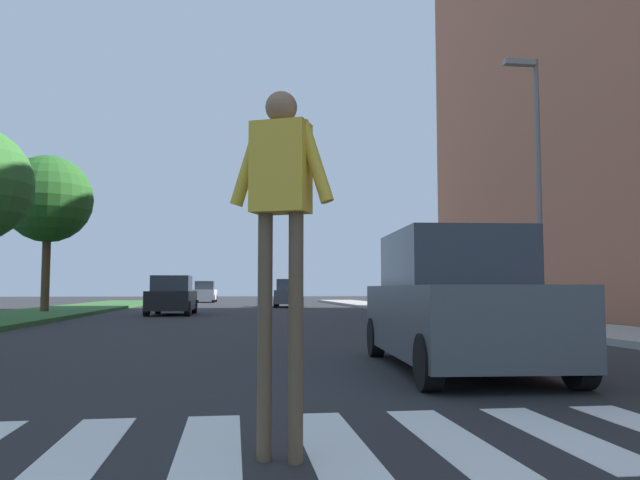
# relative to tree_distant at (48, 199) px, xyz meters

# --- Properties ---
(ground_plane) EXTENTS (140.00, 140.00, 0.00)m
(ground_plane) POSITION_rel_tree_distant_xyz_m (8.53, -2.98, -5.10)
(ground_plane) COLOR #262628
(crosswalk) EXTENTS (6.75, 2.20, 0.01)m
(crosswalk) POSITION_rel_tree_distant_xyz_m (8.53, -24.83, -5.10)
(crosswalk) COLOR silver
(crosswalk) RESTS_ON ground_plane
(median_strip) EXTENTS (4.36, 64.00, 0.15)m
(median_strip) POSITION_rel_tree_distant_xyz_m (0.00, -4.98, -5.03)
(median_strip) COLOR #2D5B28
(median_strip) RESTS_ON ground_plane
(tree_distant) EXTENTS (3.88, 3.88, 6.92)m
(tree_distant) POSITION_rel_tree_distant_xyz_m (0.00, 0.00, 0.00)
(tree_distant) COLOR #4C3823
(tree_distant) RESTS_ON median_strip
(sidewalk_right) EXTENTS (3.00, 64.00, 0.15)m
(sidewalk_right) POSITION_rel_tree_distant_xyz_m (17.22, -4.98, -5.03)
(sidewalk_right) COLOR #9E9991
(sidewalk_right) RESTS_ON ground_plane
(street_lamp_right) EXTENTS (1.02, 0.24, 7.50)m
(street_lamp_right) POSITION_rel_tree_distant_xyz_m (16.62, -12.81, -0.51)
(street_lamp_right) COLOR slate
(street_lamp_right) RESTS_ON sidewalk_right
(pedestrian_performer) EXTENTS (0.72, 0.38, 2.49)m
(pedestrian_performer) POSITION_rel_tree_distant_xyz_m (8.55, -25.31, -3.44)
(pedestrian_performer) COLOR brown
(pedestrian_performer) RESTS_ON ground_plane
(suv_crossing) EXTENTS (2.23, 4.71, 1.97)m
(suv_crossing) POSITION_rel_tree_distant_xyz_m (11.38, -20.79, -4.17)
(suv_crossing) COLOR #474C51
(suv_crossing) RESTS_ON ground_plane
(sedan_midblock) EXTENTS (1.99, 4.17, 1.70)m
(sedan_midblock) POSITION_rel_tree_distant_xyz_m (5.57, -0.95, -4.31)
(sedan_midblock) COLOR black
(sedan_midblock) RESTS_ON ground_plane
(sedan_distant) EXTENTS (2.20, 4.50, 1.74)m
(sedan_distant) POSITION_rel_tree_distant_xyz_m (11.69, 10.47, -4.30)
(sedan_distant) COLOR #474C51
(sedan_distant) RESTS_ON ground_plane
(sedan_far_horizon) EXTENTS (1.93, 4.42, 1.77)m
(sedan_far_horizon) POSITION_rel_tree_distant_xyz_m (5.87, 24.88, -4.29)
(sedan_far_horizon) COLOR #B7B7BC
(sedan_far_horizon) RESTS_ON ground_plane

